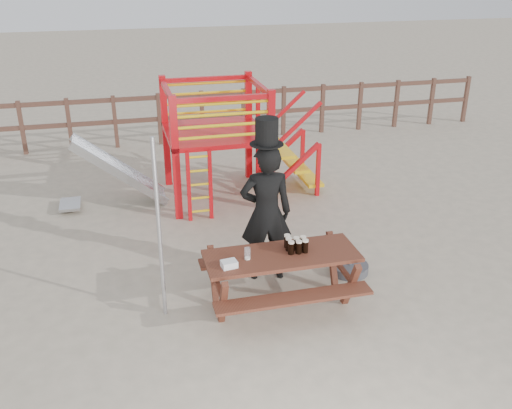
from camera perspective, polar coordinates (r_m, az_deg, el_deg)
name	(u,v)px	position (r m, az deg, el deg)	size (l,w,h in m)	color
ground	(253,302)	(7.43, -0.29, -9.75)	(60.00, 60.00, 0.00)	#B6A68E
back_fence	(181,112)	(13.53, -7.54, 9.16)	(15.09, 0.09, 1.20)	brown
playground_fort	(211,140)	(10.19, -4.50, 6.40)	(4.71, 1.84, 2.10)	red
picnic_table	(281,273)	(7.15, 2.55, -6.88)	(1.90, 1.31, 0.73)	brown
man_with_hat	(266,210)	(7.53, 1.02, -0.51)	(0.74, 0.54, 2.25)	black
metal_pole	(159,231)	(6.74, -9.65, -2.65)	(0.05, 0.05, 2.29)	#B2B2B7
parasol_base	(349,268)	(8.16, 9.31, -6.29)	(0.53, 0.53, 0.23)	#3E3E44
paper_bag	(229,264)	(6.72, -2.71, -5.97)	(0.18, 0.14, 0.08)	white
stout_pints	(296,244)	(7.06, 3.99, -4.01)	(0.26, 0.27, 0.17)	black
empty_glasses	(247,254)	(6.87, -0.86, -4.98)	(0.07, 0.07, 0.15)	silver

